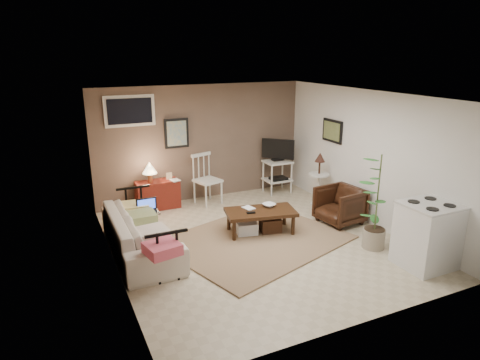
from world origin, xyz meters
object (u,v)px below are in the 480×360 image
tv_stand (278,165)px  potted_plant (377,199)px  red_console (157,192)px  side_table (319,173)px  stove (427,235)px  spindle_chair (207,181)px  coffee_table (260,220)px  sofa (140,226)px  armchair (340,204)px

tv_stand → potted_plant: (0.00, -3.11, 0.19)m
red_console → side_table: bearing=-21.6°
tv_stand → stove: bearing=-86.1°
side_table → stove: size_ratio=1.13×
red_console → spindle_chair: size_ratio=0.95×
tv_stand → side_table: (0.35, -1.07, 0.04)m
coffee_table → spindle_chair: (-0.27, 1.84, 0.24)m
tv_stand → coffee_table: bearing=-127.2°
sofa → side_table: bearing=-80.8°
spindle_chair → tv_stand: (1.67, 0.00, 0.15)m
red_console → stove: 4.99m
red_console → potted_plant: potted_plant is taller
armchair → potted_plant: potted_plant is taller
sofa → tv_stand: size_ratio=1.84×
tv_stand → potted_plant: bearing=-89.9°
armchair → spindle_chair: bearing=-144.7°
sofa → armchair: bearing=-95.8°
coffee_table → red_console: size_ratio=1.31×
armchair → side_table: bearing=161.8°
coffee_table → potted_plant: bearing=-42.1°
coffee_table → red_console: (-1.29, 1.97, 0.09)m
side_table → potted_plant: bearing=-99.6°
armchair → coffee_table: bearing=-103.6°
coffee_table → sofa: 2.03m
coffee_table → red_console: red_console is taller
side_table → tv_stand: bearing=108.0°
tv_stand → potted_plant: potted_plant is taller
side_table → armchair: (-0.20, -0.97, -0.31)m
sofa → potted_plant: size_ratio=1.42×
coffee_table → tv_stand: size_ratio=1.06×
spindle_chair → stove: 4.34m
potted_plant → sofa: bearing=157.3°
sofa → red_console: size_ratio=2.26×
sofa → red_console: red_console is taller
armchair → stove: 1.86m
sofa → tv_stand: bearing=-63.9°
stove → tv_stand: bearing=93.9°
red_console → coffee_table: bearing=-56.8°
side_table → stove: 2.83m
red_console → side_table: 3.28m
side_table → potted_plant: potted_plant is taller
armchair → potted_plant: bearing=-14.2°
coffee_table → sofa: (-2.02, 0.17, 0.18)m
red_console → tv_stand: (2.69, -0.13, 0.30)m
stove → potted_plant: bearing=108.6°
spindle_chair → potted_plant: potted_plant is taller
red_console → side_table: side_table is taller
tv_stand → red_console: bearing=177.2°
tv_stand → armchair: size_ratio=1.63×
side_table → stove: bearing=-91.6°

